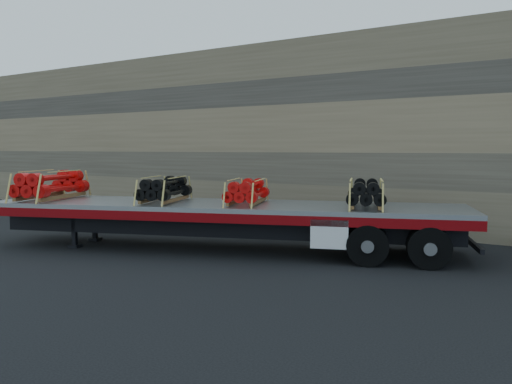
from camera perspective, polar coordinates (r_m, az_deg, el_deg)
ground at (r=14.12m, az=-0.30°, el=-7.05°), size 120.00×120.00×0.00m
rock_wall at (r=19.63m, az=9.85°, el=6.54°), size 44.00×3.00×7.00m
trailer at (r=14.53m, az=-3.84°, el=-3.97°), size 13.78×7.04×1.37m
bundle_front at (r=16.80m, az=-22.36°, el=0.68°), size 1.92×2.65×0.85m
bundle_midfront at (r=14.99m, az=-10.40°, el=0.24°), size 1.61×2.22×0.71m
bundle_midrear at (r=14.22m, az=-1.04°, el=-0.02°), size 1.52×2.09×0.67m
bundle_rear at (r=13.85m, az=12.46°, el=-0.20°), size 1.60×2.20×0.70m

